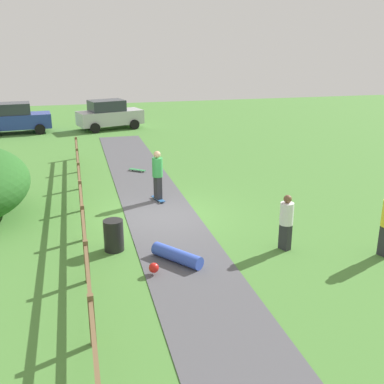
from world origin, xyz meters
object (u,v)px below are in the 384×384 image
(bystander_white, at_px, (286,220))
(parked_car_blue, at_px, (15,118))
(skateboard_loose, at_px, (137,170))
(parked_car_silver, at_px, (109,115))
(skater_fallen, at_px, (175,256))
(trash_bin, at_px, (114,235))
(skater_riding, at_px, (158,173))

(bystander_white, relative_size, parked_car_blue, 0.37)
(skateboard_loose, distance_m, parked_car_silver, 11.01)
(skater_fallen, relative_size, bystander_white, 0.90)
(trash_bin, bearing_deg, skater_fallen, -39.65)
(bystander_white, distance_m, parked_car_blue, 22.13)
(parked_car_blue, bearing_deg, skateboard_loose, -60.60)
(bystander_white, relative_size, parked_car_silver, 0.36)
(skater_fallen, height_order, parked_car_blue, parked_car_blue)
(skater_riding, bearing_deg, parked_car_silver, 91.81)
(trash_bin, distance_m, parked_car_silver, 19.08)
(skater_fallen, relative_size, parked_car_silver, 0.33)
(skater_riding, relative_size, parked_car_silver, 0.42)
(bystander_white, height_order, parked_car_blue, parked_car_blue)
(trash_bin, height_order, bystander_white, bystander_white)
(trash_bin, bearing_deg, bystander_white, -13.60)
(skater_fallen, relative_size, skateboard_loose, 1.97)
(skater_riding, bearing_deg, trash_bin, -117.16)
(skater_riding, height_order, parked_car_blue, parked_car_blue)
(skateboard_loose, bearing_deg, parked_car_silver, 91.53)
(parked_car_blue, bearing_deg, bystander_white, -65.66)
(bystander_white, xyz_separation_m, parked_car_blue, (-9.12, 20.16, 0.07))
(skater_riding, bearing_deg, skateboard_loose, 92.54)
(trash_bin, bearing_deg, skater_riding, 62.84)
(skater_riding, relative_size, parked_car_blue, 0.43)
(skater_fallen, xyz_separation_m, parked_car_silver, (-0.01, 20.25, 0.76))
(trash_bin, height_order, skateboard_loose, trash_bin)
(trash_bin, height_order, skater_fallen, trash_bin)
(bystander_white, bearing_deg, parked_car_silver, 99.08)
(trash_bin, relative_size, skateboard_loose, 1.21)
(trash_bin, relative_size, parked_car_blue, 0.21)
(parked_car_blue, bearing_deg, trash_bin, -76.95)
(skater_riding, height_order, bystander_white, skater_riding)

